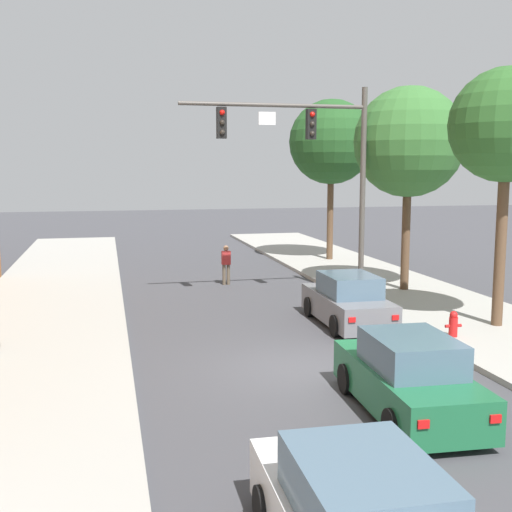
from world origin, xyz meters
name	(u,v)px	position (x,y,z in m)	size (l,w,h in m)	color
ground_plane	(302,369)	(0.00, 0.00, 0.00)	(120.00, 120.00, 0.00)	#424247
sidewalk_left	(17,386)	(-6.50, 0.00, 0.07)	(5.00, 60.00, 0.15)	#A8A59E
traffic_signal_mast	(313,152)	(2.69, 7.52, 5.35)	(6.74, 0.38, 7.50)	#514C47
car_lead_grey	(348,302)	(2.66, 3.85, 0.72)	(1.89, 4.27, 1.60)	slate
car_following_green	(408,378)	(1.18, -3.21, 0.72)	(2.00, 4.31, 1.60)	#1E663D
pedestrian_crossing_road	(226,263)	(0.27, 11.46, 0.91)	(0.36, 0.22, 1.64)	brown
fire_hydrant	(453,324)	(4.82, 1.36, 0.51)	(0.48, 0.24, 0.72)	red
street_tree_nearest	(507,127)	(6.79, 2.26, 5.98)	(3.30, 3.30, 7.53)	brown
street_tree_second	(409,142)	(6.68, 8.16, 5.75)	(4.15, 4.15, 7.70)	brown
street_tree_third	(331,142)	(6.65, 16.64, 6.08)	(4.25, 4.25, 8.08)	brown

